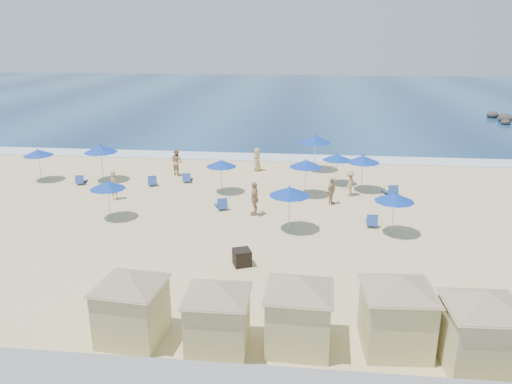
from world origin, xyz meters
TOP-DOWN VIEW (x-y plane):
  - ground at (0.00, 0.00)m, footprint 160.00×160.00m
  - ocean at (0.00, 55.00)m, footprint 160.00×80.00m
  - surf_line at (0.00, 15.50)m, footprint 160.00×2.50m
  - trash_bin at (-0.29, -3.75)m, footprint 0.93×0.93m
  - cabana_0 at (-3.13, -9.47)m, footprint 4.20×4.20m
  - cabana_1 at (-0.26, -9.68)m, footprint 4.06×4.06m
  - cabana_2 at (2.28, -9.31)m, footprint 4.28×4.28m
  - cabana_3 at (5.32, -9.08)m, footprint 4.43×4.43m
  - cabana_4 at (7.64, -9.83)m, footprint 4.46×4.46m
  - umbrella_0 at (-15.58, 7.59)m, footprint 1.96×1.96m
  - umbrella_1 at (-11.38, 8.00)m, footprint 2.23×2.23m
  - umbrella_2 at (-8.15, 1.12)m, footprint 1.90×1.90m
  - umbrella_3 at (-2.93, 6.29)m, footprint 1.90×1.90m
  - umbrella_4 at (1.55, 0.50)m, footprint 2.09×2.09m
  - umbrella_5 at (4.27, 8.85)m, footprint 1.87×1.87m
  - umbrella_6 at (2.29, 6.26)m, footprint 2.05×2.05m
  - umbrella_7 at (2.87, 12.23)m, footprint 2.32×2.32m
  - umbrella_8 at (5.82, 7.60)m, footprint 2.09×2.09m
  - umbrella_9 at (6.68, 0.50)m, footprint 1.96×1.96m
  - beach_chair_0 at (-12.57, 7.12)m, footprint 0.72×1.26m
  - beach_chair_1 at (-7.77, 7.38)m, footprint 0.95×1.38m
  - beach_chair_2 at (-5.65, 8.37)m, footprint 0.62×1.23m
  - beach_chair_3 at (-2.44, 3.31)m, footprint 0.99×1.38m
  - beach_chair_4 at (5.81, 1.58)m, footprint 0.62×1.28m
  - beach_chair_5 at (7.55, 6.74)m, footprint 0.94×1.50m
  - beachgoer_0 at (-9.08, 4.28)m, footprint 0.58×0.74m
  - beachgoer_1 at (-6.75, 9.94)m, footprint 1.16×1.13m
  - beachgoer_2 at (-0.44, 2.51)m, footprint 0.53×1.13m
  - beachgoer_3 at (4.99, 6.54)m, footprint 0.94×1.17m
  - beachgoer_4 at (-1.26, 11.64)m, footprint 0.76×0.94m
  - beachgoer_5 at (3.82, 4.77)m, footprint 0.81×0.98m

SIDE VIEW (x-z plane):
  - ground at x=0.00m, z-range 0.00..0.00m
  - ocean at x=0.00m, z-range 0.00..0.06m
  - surf_line at x=0.00m, z-range 0.00..0.08m
  - beach_chair_0 at x=-12.57m, z-range -0.10..0.55m
  - beach_chair_2 at x=-5.65m, z-range -0.10..0.56m
  - beach_chair_4 at x=5.81m, z-range -0.11..0.58m
  - beach_chair_1 at x=-7.77m, z-range -0.11..0.59m
  - beach_chair_3 at x=-2.44m, z-range -0.11..0.59m
  - beach_chair_5 at x=7.55m, z-range -0.12..0.65m
  - trash_bin at x=-0.29m, z-range 0.00..0.72m
  - beachgoer_5 at x=3.82m, z-range 0.00..1.57m
  - beachgoer_3 at x=4.99m, z-range 0.00..1.58m
  - beachgoer_4 at x=-1.26m, z-range 0.00..1.67m
  - beachgoer_0 at x=-9.08m, z-range 0.00..1.77m
  - beachgoer_2 at x=-0.44m, z-range 0.00..1.88m
  - beachgoer_1 at x=-6.75m, z-range 0.00..1.89m
  - cabana_1 at x=-0.26m, z-range 0.18..2.73m
  - cabana_0 at x=-3.13m, z-range 0.19..2.84m
  - cabana_2 at x=2.28m, z-range 0.19..2.88m
  - cabana_3 at x=5.32m, z-range 0.20..2.99m
  - cabana_4 at x=7.64m, z-range 0.20..3.00m
  - umbrella_5 at x=4.27m, z-range 0.78..2.91m
  - umbrella_2 at x=-8.15m, z-range 0.79..2.96m
  - umbrella_3 at x=-2.93m, z-range 0.79..2.96m
  - umbrella_9 at x=6.68m, z-range 0.82..3.05m
  - umbrella_0 at x=-15.58m, z-range 0.82..3.05m
  - umbrella_6 at x=2.29m, z-range 0.86..3.19m
  - umbrella_8 at x=5.82m, z-range 0.87..3.25m
  - umbrella_4 at x=1.55m, z-range 0.87..3.25m
  - umbrella_1 at x=-11.38m, z-range 0.93..3.47m
  - umbrella_7 at x=2.87m, z-range 0.97..3.62m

